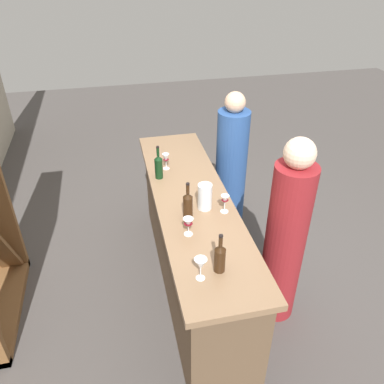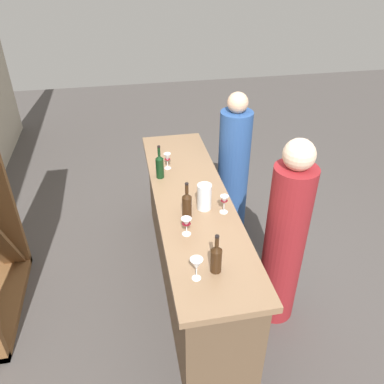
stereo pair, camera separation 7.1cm
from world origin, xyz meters
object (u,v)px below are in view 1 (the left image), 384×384
(wine_bottle_leftmost_amber_brown, at_px, (220,257))
(wine_glass_near_center, at_px, (188,223))
(wine_bottle_center_dark_green, at_px, (159,166))
(wine_glass_far_left, at_px, (201,265))
(water_pitcher, at_px, (205,197))
(wine_glass_near_right, at_px, (166,159))
(wine_glass_near_left, at_px, (225,200))
(wine_bottle_second_left_amber_brown, at_px, (188,205))
(person_left_guest, at_px, (285,240))
(person_center_guest, at_px, (231,171))

(wine_bottle_leftmost_amber_brown, xyz_separation_m, wine_glass_near_center, (0.38, 0.12, -0.01))
(wine_bottle_center_dark_green, height_order, wine_glass_far_left, wine_bottle_center_dark_green)
(wine_bottle_leftmost_amber_brown, xyz_separation_m, wine_glass_far_left, (-0.04, 0.13, 0.01))
(wine_bottle_leftmost_amber_brown, distance_m, water_pitcher, 0.67)
(wine_bottle_leftmost_amber_brown, height_order, wine_glass_near_right, wine_bottle_leftmost_amber_brown)
(wine_bottle_center_dark_green, height_order, wine_glass_near_left, wine_bottle_center_dark_green)
(wine_glass_near_right, relative_size, water_pitcher, 0.71)
(wine_bottle_leftmost_amber_brown, bearing_deg, wine_bottle_second_left_amber_brown, 7.45)
(wine_bottle_center_dark_green, xyz_separation_m, wine_glass_near_right, (0.14, -0.08, -0.02))
(wine_glass_near_center, bearing_deg, wine_bottle_leftmost_amber_brown, -163.28)
(wine_bottle_leftmost_amber_brown, height_order, wine_glass_near_left, wine_bottle_leftmost_amber_brown)
(wine_glass_near_left, bearing_deg, person_left_guest, -114.37)
(water_pitcher, bearing_deg, wine_glass_far_left, 164.02)
(wine_glass_near_right, distance_m, wine_glass_far_left, 1.38)
(wine_glass_near_left, bearing_deg, wine_glass_far_left, 151.88)
(wine_glass_near_right, bearing_deg, person_center_guest, -71.37)
(wine_glass_near_left, height_order, person_left_guest, person_left_guest)
(wine_bottle_leftmost_amber_brown, xyz_separation_m, person_left_guest, (0.39, -0.64, -0.30))
(wine_glass_near_left, bearing_deg, water_pitcher, 59.15)
(wine_glass_near_right, xyz_separation_m, person_center_guest, (0.23, -0.69, -0.34))
(wine_bottle_center_dark_green, xyz_separation_m, person_center_guest, (0.37, -0.78, -0.36))
(wine_glass_near_left, relative_size, wine_glass_near_center, 1.08)
(wine_bottle_second_left_amber_brown, xyz_separation_m, wine_glass_far_left, (-0.63, 0.05, 0.00))
(person_left_guest, bearing_deg, wine_glass_far_left, 26.92)
(person_center_guest, bearing_deg, wine_bottle_second_left_amber_brown, 68.26)
(wine_bottle_second_left_amber_brown, height_order, water_pitcher, wine_bottle_second_left_amber_brown)
(water_pitcher, bearing_deg, person_left_guest, -115.97)
(wine_bottle_second_left_amber_brown, height_order, wine_glass_near_left, wine_bottle_second_left_amber_brown)
(wine_glass_near_left, xyz_separation_m, water_pitcher, (0.08, 0.13, 0.00))
(wine_bottle_center_dark_green, bearing_deg, wine_glass_near_left, -145.84)
(wine_bottle_leftmost_amber_brown, xyz_separation_m, person_center_guest, (1.56, -0.57, -0.35))
(wine_glass_far_left, xyz_separation_m, person_center_guest, (1.61, -0.71, -0.36))
(wine_bottle_center_dark_green, relative_size, wine_glass_near_right, 2.02)
(wine_glass_near_left, relative_size, water_pitcher, 0.70)
(wine_glass_far_left, bearing_deg, water_pitcher, -15.98)
(wine_bottle_leftmost_amber_brown, height_order, wine_glass_near_center, wine_bottle_leftmost_amber_brown)
(wine_bottle_second_left_amber_brown, height_order, person_left_guest, person_left_guest)
(wine_glass_near_center, relative_size, water_pitcher, 0.65)
(person_left_guest, bearing_deg, person_center_guest, -89.13)
(wine_bottle_leftmost_amber_brown, bearing_deg, person_left_guest, -58.65)
(wine_glass_near_right, bearing_deg, person_left_guest, -141.08)
(wine_glass_near_center, height_order, wine_glass_far_left, wine_glass_far_left)
(person_left_guest, bearing_deg, wine_bottle_center_dark_green, -45.89)
(wine_bottle_second_left_amber_brown, height_order, wine_glass_near_center, wine_bottle_second_left_amber_brown)
(person_left_guest, relative_size, person_center_guest, 1.05)
(wine_bottle_second_left_amber_brown, distance_m, wine_bottle_center_dark_green, 0.62)
(wine_glass_near_center, distance_m, wine_glass_far_left, 0.43)
(wine_bottle_leftmost_amber_brown, distance_m, wine_glass_near_left, 0.62)
(wine_bottle_second_left_amber_brown, bearing_deg, wine_glass_near_right, 3.18)
(wine_glass_near_center, height_order, wine_glass_near_right, wine_glass_near_right)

